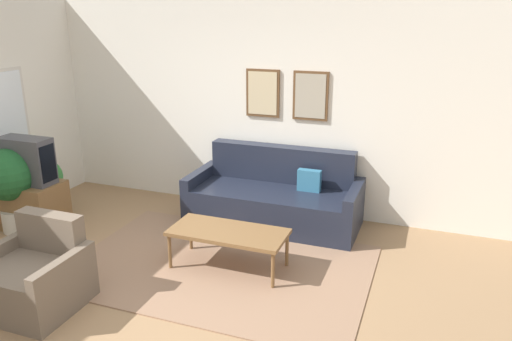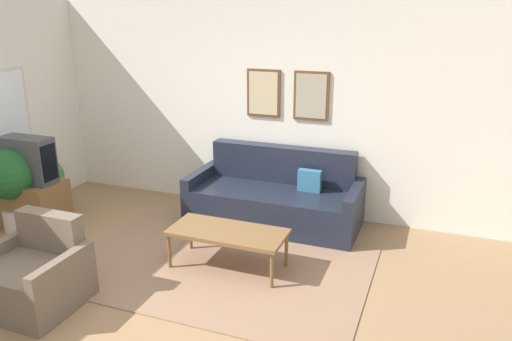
# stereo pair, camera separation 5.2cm
# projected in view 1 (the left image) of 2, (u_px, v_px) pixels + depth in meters

# --- Properties ---
(ground_plane) EXTENTS (16.00, 16.00, 0.00)m
(ground_plane) POSITION_uv_depth(u_px,v_px,m) (143.00, 302.00, 4.58)
(ground_plane) COLOR #997551
(area_rug) EXTENTS (3.05, 2.06, 0.01)m
(area_rug) POSITION_uv_depth(u_px,v_px,m) (220.00, 266.00, 5.20)
(area_rug) COLOR #937056
(area_rug) RESTS_ON ground_plane
(wall_back) EXTENTS (8.00, 0.09, 2.70)m
(wall_back) POSITION_uv_depth(u_px,v_px,m) (247.00, 107.00, 6.48)
(wall_back) COLOR white
(wall_back) RESTS_ON ground_plane
(couch) EXTENTS (2.11, 0.90, 0.92)m
(couch) POSITION_uv_depth(u_px,v_px,m) (275.00, 199.00, 6.21)
(couch) COLOR #1E2333
(couch) RESTS_ON ground_plane
(coffee_table) EXTENTS (1.19, 0.54, 0.42)m
(coffee_table) POSITION_uv_depth(u_px,v_px,m) (228.00, 234.00, 5.07)
(coffee_table) COLOR brown
(coffee_table) RESTS_ON ground_plane
(tv_stand) EXTENTS (0.72, 0.52, 0.57)m
(tv_stand) POSITION_uv_depth(u_px,v_px,m) (33.00, 205.00, 6.08)
(tv_stand) COLOR brown
(tv_stand) RESTS_ON ground_plane
(tv) EXTENTS (0.65, 0.28, 0.56)m
(tv) POSITION_uv_depth(u_px,v_px,m) (27.00, 161.00, 5.91)
(tv) COLOR #424247
(tv) RESTS_ON tv_stand
(armchair) EXTENTS (0.84, 0.76, 0.79)m
(armchair) POSITION_uv_depth(u_px,v_px,m) (34.00, 278.00, 4.46)
(armchair) COLOR #6B5B4C
(armchair) RESTS_ON ground_plane
(potted_plant_tall) EXTENTS (0.62, 0.62, 1.03)m
(potted_plant_tall) POSITION_uv_depth(u_px,v_px,m) (9.00, 179.00, 5.85)
(potted_plant_tall) COLOR beige
(potted_plant_tall) RESTS_ON ground_plane
(potted_plant_by_window) EXTENTS (0.39, 0.39, 0.69)m
(potted_plant_by_window) POSITION_uv_depth(u_px,v_px,m) (40.00, 186.00, 6.39)
(potted_plant_by_window) COLOR #935638
(potted_plant_by_window) RESTS_ON ground_plane
(potted_plant_small) EXTENTS (0.51, 0.51, 0.77)m
(potted_plant_small) POSITION_uv_depth(u_px,v_px,m) (43.00, 181.00, 6.35)
(potted_plant_small) COLOR beige
(potted_plant_small) RESTS_ON ground_plane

